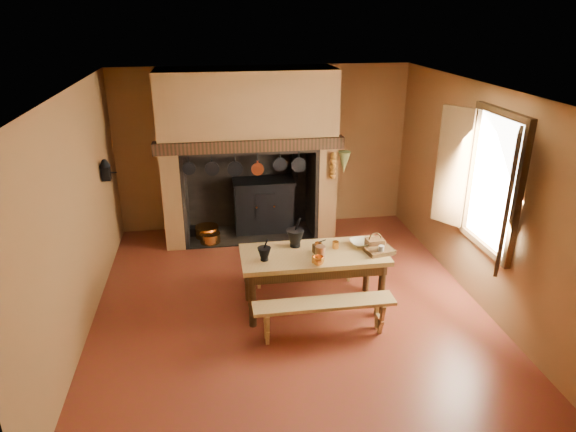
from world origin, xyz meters
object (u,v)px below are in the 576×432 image
object	(u,v)px
work_table	(314,262)
wicker_basket	(375,243)
bench_front	(324,311)
mixing_bowl	(361,243)
iron_range	(264,205)
coffee_grinder	(318,248)

from	to	relation	value
work_table	wicker_basket	world-z (taller)	wicker_basket
work_table	bench_front	bearing A→B (deg)	-90.00
bench_front	mixing_bowl	world-z (taller)	mixing_bowl
iron_range	work_table	world-z (taller)	iron_range
iron_range	wicker_basket	size ratio (longest dim) A/B	6.84
mixing_bowl	work_table	bearing A→B (deg)	-169.97
iron_range	bench_front	size ratio (longest dim) A/B	0.95
mixing_bowl	coffee_grinder	bearing A→B (deg)	-167.67
mixing_bowl	bench_front	bearing A→B (deg)	-130.19
coffee_grinder	wicker_basket	distance (m)	0.75
coffee_grinder	mixing_bowl	bearing A→B (deg)	-2.00
iron_range	coffee_grinder	world-z (taller)	iron_range
iron_range	coffee_grinder	xyz separation A→B (m)	(0.40, -2.62, 0.38)
bench_front	coffee_grinder	world-z (taller)	coffee_grinder
work_table	coffee_grinder	size ratio (longest dim) A/B	10.33
bench_front	wicker_basket	distance (m)	1.16
iron_range	bench_front	bearing A→B (deg)	-83.94
wicker_basket	work_table	bearing A→B (deg)	176.70
bench_front	mixing_bowl	bearing A→B (deg)	49.81
coffee_grinder	mixing_bowl	size ratio (longest dim) A/B	0.62
work_table	coffee_grinder	distance (m)	0.20
iron_range	coffee_grinder	size ratio (longest dim) A/B	9.00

